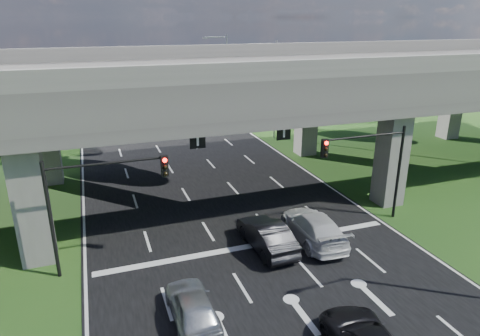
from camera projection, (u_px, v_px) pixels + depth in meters
ground at (277, 281)px, 20.86m from camera, size 160.00×160.00×0.00m
road at (218, 202)px, 29.74m from camera, size 18.00×120.00×0.03m
overpass at (207, 83)px, 28.88m from camera, size 80.00×15.00×10.00m
signal_right at (371, 159)px, 25.45m from camera, size 5.76×0.54×6.00m
signal_left at (96, 193)px, 20.49m from camera, size 5.76×0.54×6.00m
streetlight_far at (272, 83)px, 43.43m from camera, size 3.38×0.25×10.00m
streetlight_beyond at (224, 67)px, 57.63m from camera, size 3.38×0.25×10.00m
tree_left_near at (14, 105)px, 37.93m from camera, size 4.50×4.50×7.80m
tree_left_far at (40, 78)px, 52.35m from camera, size 4.80×4.80×8.32m
tree_right_near at (281, 89)px, 48.36m from camera, size 4.20×4.20×7.28m
tree_right_mid at (276, 81)px, 56.53m from camera, size 3.91×3.90×6.76m
tree_right_far at (229, 71)px, 62.15m from camera, size 4.50×4.50×7.80m
car_silver at (193, 307)px, 17.77m from camera, size 1.76×4.36×1.48m
car_dark at (266, 235)px, 23.47m from camera, size 1.89×4.95×1.61m
car_white at (313, 227)px, 24.39m from camera, size 2.62×5.73×1.63m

